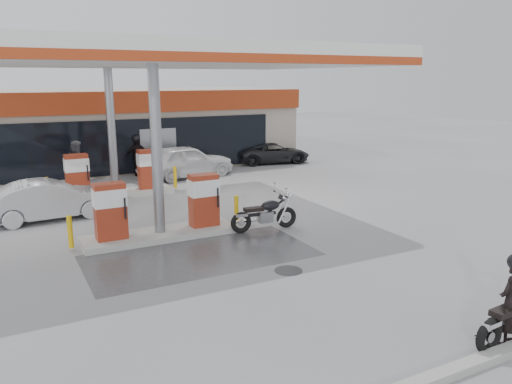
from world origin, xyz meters
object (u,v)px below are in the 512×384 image
sedan_white (186,161)px  hatchback_silver (50,200)px  biker_main (511,302)px  parked_car_right (273,153)px  attendant (78,164)px  biker_walking (138,157)px  pump_island_far (115,179)px  parked_motorcycle (265,215)px  pump_island_near (159,214)px

sedan_white → hatchback_silver: bearing=116.7°
sedan_white → biker_main: bearing=169.9°
sedan_white → parked_car_right: sedan_white is taller
attendant → biker_main: bearing=-160.4°
biker_walking → pump_island_far: bearing=-112.1°
hatchback_silver → sedan_white: bearing=-57.3°
parked_motorcycle → sedan_white: bearing=90.5°
pump_island_near → biker_walking: (1.92, 9.80, 0.21)m
pump_island_far → hatchback_silver: size_ratio=1.27×
biker_main → attendant: 17.87m
parked_motorcycle → biker_main: bearing=-81.1°
biker_main → hatchback_silver: biker_main is taller
biker_main → parked_car_right: biker_main is taller
biker_main → sedan_white: 17.10m
pump_island_far → sedan_white: size_ratio=1.13×
attendant → biker_walking: 3.21m
hatchback_silver → parked_car_right: hatchback_silver is taller
biker_walking → sedan_white: bearing=-32.5°
pump_island_near → biker_walking: biker_walking is taller
pump_island_far → parked_car_right: 10.31m
pump_island_far → biker_walking: size_ratio=2.79×
biker_main → parked_car_right: bearing=-115.2°
parked_motorcycle → parked_car_right: (6.40, 10.80, 0.06)m
biker_main → parked_motorcycle: 7.98m
pump_island_near → biker_walking: bearing=78.9°
attendant → parked_car_right: bearing=-77.4°
parked_car_right → attendant: bearing=108.8°
hatchback_silver → biker_main: bearing=-156.5°
sedan_white → biker_walking: size_ratio=2.47×
pump_island_far → attendant: size_ratio=2.56×
pump_island_far → biker_walking: biker_walking is taller
pump_island_far → hatchback_silver: pump_island_far is taller
attendant → parked_car_right: attendant is taller
hatchback_silver → parked_car_right: 13.73m
parked_motorcycle → hatchback_silver: hatchback_silver is taller
pump_island_near → parked_car_right: pump_island_near is taller
pump_island_near → hatchback_silver: size_ratio=1.27×
hatchback_silver → biker_walking: size_ratio=2.19×
sedan_white → parked_motorcycle: bearing=166.0°
biker_walking → parked_car_right: bearing=6.2°
sedan_white → attendant: (-4.85, 0.15, 0.23)m
pump_island_far → sedan_white: 4.50m
pump_island_near → attendant: 8.56m
biker_walking → pump_island_near: bearing=-96.4°
sedan_white → attendant: 4.86m
pump_island_far → parked_motorcycle: size_ratio=2.34×
pump_island_near → hatchback_silver: (-2.65, 3.60, -0.05)m
pump_island_near → pump_island_far: (0.00, 6.00, 0.00)m
hatchback_silver → pump_island_near: bearing=-147.1°
pump_island_near → parked_motorcycle: 3.21m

